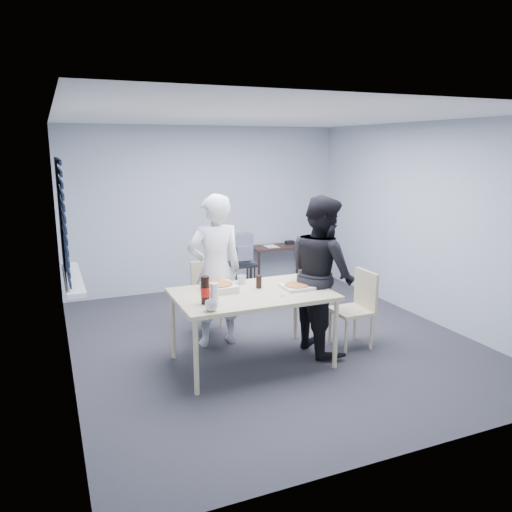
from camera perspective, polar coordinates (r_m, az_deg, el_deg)
name	(u,v)px	position (r m, az deg, el deg)	size (l,w,h in m)	color
room	(65,228)	(5.63, -21.01, 3.01)	(5.00, 5.00, 5.00)	#29292E
dining_table	(252,298)	(5.24, -0.43, -4.78)	(1.62, 1.03, 0.79)	beige
chair_far	(210,292)	(6.24, -5.28, -4.10)	(0.42, 0.42, 0.89)	beige
chair_right	(358,303)	(5.89, 11.57, -5.31)	(0.42, 0.42, 0.89)	beige
person_white	(215,271)	(5.74, -4.68, -1.70)	(0.65, 0.42, 1.77)	silver
person_black	(322,274)	(5.62, 7.53, -2.06)	(0.86, 0.47, 1.77)	black
side_table	(279,250)	(8.43, 2.65, 0.66)	(0.97, 0.43, 0.65)	#37211C
stool	(242,270)	(7.66, -1.65, -1.60)	(0.39, 0.39, 0.54)	black
backpack	(242,249)	(7.58, -1.63, 0.81)	(0.32, 0.24, 0.45)	slate
pizza_box_a	(219,287)	(5.28, -4.22, -3.58)	(0.33, 0.33, 0.08)	silver
pizza_box_b	(297,286)	(5.38, 4.68, -3.49)	(0.31, 0.31, 0.04)	silver
mug_a	(212,306)	(4.66, -5.10, -5.69)	(0.12, 0.12, 0.10)	silver
mug_b	(242,280)	(5.54, -1.65, -2.71)	(0.10, 0.10, 0.09)	silver
cola_glass	(259,282)	(5.36, 0.32, -2.96)	(0.06, 0.06, 0.14)	black
soda_bottle	(205,291)	(4.84, -5.83, -3.95)	(0.09, 0.09, 0.27)	black
plastic_cups	(214,293)	(4.88, -4.77, -4.23)	(0.08, 0.08, 0.19)	silver
rubber_band	(283,296)	(5.10, 3.06, -4.59)	(0.05, 0.05, 0.00)	red
papers	(271,246)	(8.34, 1.74, 1.12)	(0.20, 0.27, 0.00)	white
black_box	(290,242)	(8.54, 3.86, 1.55)	(0.14, 0.10, 0.06)	black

